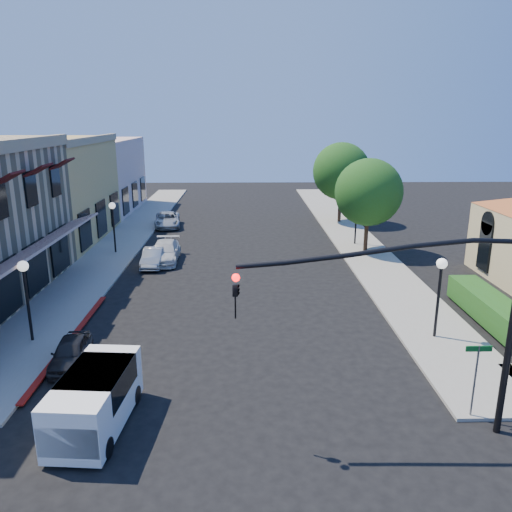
{
  "coord_description": "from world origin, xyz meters",
  "views": [
    {
      "loc": [
        0.47,
        -11.37,
        9.18
      ],
      "look_at": [
        0.97,
        11.96,
        2.6
      ],
      "focal_mm": 35.0,
      "sensor_mm": 36.0,
      "label": 1
    }
  ],
  "objects_px": {
    "lamppost_right_far": "(357,208)",
    "white_van": "(94,398)",
    "parked_car_c": "(165,252)",
    "lamppost_left_far": "(113,215)",
    "parked_car_a": "(71,352)",
    "parked_car_d": "(167,220)",
    "street_tree_b": "(341,171)",
    "street_tree_a": "(369,192)",
    "street_name_sign": "(476,370)",
    "lamppost_left_near": "(25,281)",
    "lamppost_right_near": "(440,278)",
    "parked_car_b": "(153,257)",
    "signal_mast_arm": "(439,305)"
  },
  "relations": [
    {
      "from": "parked_car_c",
      "to": "parked_car_d",
      "type": "height_order",
      "value": "parked_car_c"
    },
    {
      "from": "signal_mast_arm",
      "to": "parked_car_a",
      "type": "distance_m",
      "value": 13.36
    },
    {
      "from": "signal_mast_arm",
      "to": "parked_car_a",
      "type": "xyz_separation_m",
      "value": [
        -12.06,
        4.5,
        -3.56
      ]
    },
    {
      "from": "street_name_sign",
      "to": "lamppost_left_near",
      "type": "xyz_separation_m",
      "value": [
        -16.0,
        5.8,
        1.04
      ]
    },
    {
      "from": "lamppost_left_far",
      "to": "parked_car_c",
      "type": "distance_m",
      "value": 4.7
    },
    {
      "from": "lamppost_left_near",
      "to": "lamppost_right_far",
      "type": "distance_m",
      "value": 23.35
    },
    {
      "from": "street_tree_b",
      "to": "street_name_sign",
      "type": "relative_size",
      "value": 2.81
    },
    {
      "from": "street_tree_b",
      "to": "lamppost_left_far",
      "type": "xyz_separation_m",
      "value": [
        -17.3,
        -10.0,
        -1.81
      ]
    },
    {
      "from": "lamppost_right_near",
      "to": "lamppost_left_near",
      "type": "bearing_deg",
      "value": 180.0
    },
    {
      "from": "white_van",
      "to": "parked_car_d",
      "type": "height_order",
      "value": "white_van"
    },
    {
      "from": "street_name_sign",
      "to": "parked_car_a",
      "type": "relative_size",
      "value": 0.81
    },
    {
      "from": "white_van",
      "to": "parked_car_d",
      "type": "xyz_separation_m",
      "value": [
        -2.1,
        28.62,
        -0.41
      ]
    },
    {
      "from": "street_name_sign",
      "to": "lamppost_right_near",
      "type": "height_order",
      "value": "lamppost_right_near"
    },
    {
      "from": "parked_car_c",
      "to": "parked_car_b",
      "type": "bearing_deg",
      "value": -121.66
    },
    {
      "from": "street_tree_a",
      "to": "parked_car_d",
      "type": "height_order",
      "value": "street_tree_a"
    },
    {
      "from": "parked_car_c",
      "to": "lamppost_right_far",
      "type": "bearing_deg",
      "value": 15.33
    },
    {
      "from": "lamppost_right_far",
      "to": "parked_car_b",
      "type": "relative_size",
      "value": 1.04
    },
    {
      "from": "lamppost_right_far",
      "to": "white_van",
      "type": "xyz_separation_m",
      "value": [
        -12.6,
        -22.04,
        -1.71
      ]
    },
    {
      "from": "street_tree_b",
      "to": "parked_car_d",
      "type": "xyz_separation_m",
      "value": [
        -15.0,
        -1.42,
        -3.93
      ]
    },
    {
      "from": "street_tree_a",
      "to": "lamppost_left_far",
      "type": "distance_m",
      "value": 17.36
    },
    {
      "from": "street_name_sign",
      "to": "lamppost_left_near",
      "type": "height_order",
      "value": "lamppost_left_near"
    },
    {
      "from": "lamppost_right_near",
      "to": "parked_car_b",
      "type": "xyz_separation_m",
      "value": [
        -13.88,
        11.0,
        -2.17
      ]
    },
    {
      "from": "lamppost_left_near",
      "to": "lamppost_right_far",
      "type": "relative_size",
      "value": 1.0
    },
    {
      "from": "parked_car_a",
      "to": "parked_car_d",
      "type": "relative_size",
      "value": 0.69
    },
    {
      "from": "street_tree_b",
      "to": "lamppost_left_near",
      "type": "relative_size",
      "value": 1.97
    },
    {
      "from": "street_tree_b",
      "to": "parked_car_b",
      "type": "bearing_deg",
      "value": -137.49
    },
    {
      "from": "parked_car_a",
      "to": "parked_car_b",
      "type": "relative_size",
      "value": 0.9
    },
    {
      "from": "parked_car_c",
      "to": "lamppost_left_far",
      "type": "bearing_deg",
      "value": 150.2
    },
    {
      "from": "parked_car_d",
      "to": "lamppost_left_near",
      "type": "bearing_deg",
      "value": -102.97
    },
    {
      "from": "street_tree_b",
      "to": "parked_car_a",
      "type": "xyz_separation_m",
      "value": [
        -15.0,
        -26.0,
        -4.02
      ]
    },
    {
      "from": "street_tree_b",
      "to": "parked_car_b",
      "type": "xyz_separation_m",
      "value": [
        -14.18,
        -13.0,
        -3.98
      ]
    },
    {
      "from": "signal_mast_arm",
      "to": "lamppost_right_far",
      "type": "xyz_separation_m",
      "value": [
        2.64,
        22.5,
        -1.35
      ]
    },
    {
      "from": "parked_car_d",
      "to": "parked_car_c",
      "type": "bearing_deg",
      "value": -89.61
    },
    {
      "from": "lamppost_right_near",
      "to": "parked_car_b",
      "type": "distance_m",
      "value": 17.85
    },
    {
      "from": "parked_car_a",
      "to": "parked_car_b",
      "type": "bearing_deg",
      "value": 81.1
    },
    {
      "from": "white_van",
      "to": "parked_car_a",
      "type": "relative_size",
      "value": 1.35
    },
    {
      "from": "street_tree_a",
      "to": "street_name_sign",
      "type": "bearing_deg",
      "value": -93.76
    },
    {
      "from": "street_name_sign",
      "to": "lamppost_left_near",
      "type": "distance_m",
      "value": 17.05
    },
    {
      "from": "lamppost_right_near",
      "to": "parked_car_a",
      "type": "xyz_separation_m",
      "value": [
        -14.7,
        -2.0,
        -2.21
      ]
    },
    {
      "from": "street_tree_b",
      "to": "white_van",
      "type": "bearing_deg",
      "value": -113.24
    },
    {
      "from": "street_name_sign",
      "to": "parked_car_d",
      "type": "height_order",
      "value": "street_name_sign"
    },
    {
      "from": "lamppost_left_far",
      "to": "lamppost_right_far",
      "type": "xyz_separation_m",
      "value": [
        17.0,
        2.0,
        0.0
      ]
    },
    {
      "from": "street_name_sign",
      "to": "parked_car_a",
      "type": "bearing_deg",
      "value": 164.5
    },
    {
      "from": "street_tree_b",
      "to": "street_name_sign",
      "type": "height_order",
      "value": "street_tree_b"
    },
    {
      "from": "lamppost_left_far",
      "to": "white_van",
      "type": "bearing_deg",
      "value": -77.62
    },
    {
      "from": "street_tree_a",
      "to": "street_name_sign",
      "type": "xyz_separation_m",
      "value": [
        -1.3,
        -19.8,
        -2.5
      ]
    },
    {
      "from": "lamppost_left_far",
      "to": "parked_car_d",
      "type": "height_order",
      "value": "lamppost_left_far"
    },
    {
      "from": "parked_car_a",
      "to": "parked_car_c",
      "type": "xyz_separation_m",
      "value": [
        1.4,
        14.0,
        0.12
      ]
    },
    {
      "from": "street_tree_b",
      "to": "lamppost_left_near",
      "type": "bearing_deg",
      "value": -125.79
    },
    {
      "from": "lamppost_right_near",
      "to": "lamppost_right_far",
      "type": "xyz_separation_m",
      "value": [
        0.0,
        16.0,
        0.0
      ]
    }
  ]
}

